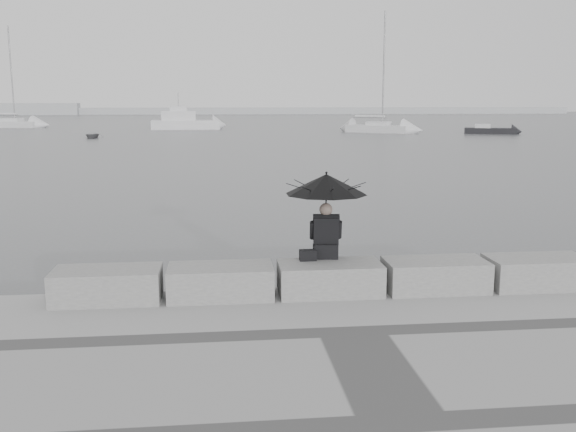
{
  "coord_description": "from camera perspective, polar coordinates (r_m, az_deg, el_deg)",
  "views": [
    {
      "loc": [
        -1.7,
        -10.0,
        3.5
      ],
      "look_at": [
        -0.28,
        3.0,
        1.13
      ],
      "focal_mm": 40.0,
      "sensor_mm": 36.0,
      "label": 1
    }
  ],
  "objects": [
    {
      "name": "stone_block_left",
      "position": [
        9.93,
        -6.02,
        -5.85
      ],
      "size": [
        1.6,
        0.8,
        0.5
      ],
      "primitive_type": "cube",
      "color": "slate",
      "rests_on": "promenade"
    },
    {
      "name": "motor_cruiser",
      "position": [
        79.5,
        -9.08,
        8.26
      ],
      "size": [
        8.19,
        3.01,
        4.5
      ],
      "rotation": [
        0.0,
        0.0,
        0.03
      ],
      "color": "silver",
      "rests_on": "ground"
    },
    {
      "name": "seated_person",
      "position": [
        10.17,
        3.42,
        1.98
      ],
      "size": [
        1.31,
        1.31,
        1.39
      ],
      "rotation": [
        0.0,
        0.0,
        -0.12
      ],
      "color": "black",
      "rests_on": "stone_block_centre"
    },
    {
      "name": "sailboat_left",
      "position": [
        91.48,
        -23.34,
        7.57
      ],
      "size": [
        7.83,
        4.43,
        12.9
      ],
      "rotation": [
        0.0,
        0.0,
        -0.29
      ],
      "color": "silver",
      "rests_on": "ground"
    },
    {
      "name": "ground",
      "position": [
        10.73,
        3.27,
        -8.78
      ],
      "size": [
        360.0,
        360.0,
        0.0
      ],
      "primitive_type": "plane",
      "color": "#474A4C",
      "rests_on": "ground"
    },
    {
      "name": "small_motorboat",
      "position": [
        71.62,
        17.55,
        7.25
      ],
      "size": [
        5.47,
        3.55,
        1.1
      ],
      "rotation": [
        0.0,
        0.0,
        -0.4
      ],
      "color": "black",
      "rests_on": "ground"
    },
    {
      "name": "sailboat_right",
      "position": [
        71.43,
        8.05,
        7.78
      ],
      "size": [
        7.04,
        6.03,
        12.9
      ],
      "rotation": [
        0.0,
        0.0,
        -0.63
      ],
      "color": "silver",
      "rests_on": "ground"
    },
    {
      "name": "bag",
      "position": [
        10.14,
        1.78,
        -3.5
      ],
      "size": [
        0.27,
        0.15,
        0.17
      ],
      "primitive_type": "cube",
      "color": "black",
      "rests_on": "stone_block_centre"
    },
    {
      "name": "stone_block_far_right",
      "position": [
        11.17,
        21.25,
        -4.69
      ],
      "size": [
        1.6,
        0.8,
        0.5
      ],
      "primitive_type": "cube",
      "color": "slate",
      "rests_on": "promenade"
    },
    {
      "name": "stone_block_far_left",
      "position": [
        10.08,
        -15.78,
        -5.95
      ],
      "size": [
        1.6,
        0.8,
        0.5
      ],
      "primitive_type": "cube",
      "color": "slate",
      "rests_on": "promenade"
    },
    {
      "name": "distant_landmass",
      "position": [
        164.66,
        -8.6,
        9.24
      ],
      "size": [
        180.0,
        8.0,
        2.8
      ],
      "color": "#A3A6A8",
      "rests_on": "ground"
    },
    {
      "name": "stone_block_right",
      "position": [
        10.5,
        12.95,
        -5.17
      ],
      "size": [
        1.6,
        0.8,
        0.5
      ],
      "primitive_type": "cube",
      "color": "slate",
      "rests_on": "promenade"
    },
    {
      "name": "stone_block_centre",
      "position": [
        10.08,
        3.74,
        -5.58
      ],
      "size": [
        1.6,
        0.8,
        0.5
      ],
      "primitive_type": "cube",
      "color": "slate",
      "rests_on": "promenade"
    },
    {
      "name": "dinghy",
      "position": [
        63.59,
        -17.01,
        6.88
      ],
      "size": [
        2.81,
        1.27,
        0.47
      ],
      "primitive_type": "imported",
      "rotation": [
        0.0,
        0.0,
        0.03
      ],
      "color": "gray",
      "rests_on": "ground"
    }
  ]
}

